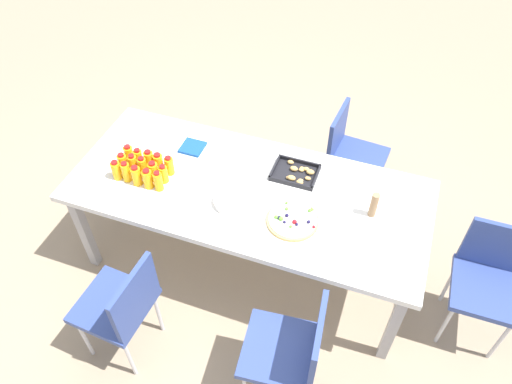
{
  "coord_description": "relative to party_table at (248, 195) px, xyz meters",
  "views": [
    {
      "loc": [
        0.76,
        -1.95,
        2.95
      ],
      "look_at": [
        0.06,
        -0.03,
        0.77
      ],
      "focal_mm": 34.28,
      "sensor_mm": 36.0,
      "label": 1
    }
  ],
  "objects": [
    {
      "name": "juice_bottle_2",
      "position": [
        -0.66,
        -0.19,
        0.13
      ],
      "size": [
        0.06,
        0.06,
        0.14
      ],
      "color": "#FAAE14",
      "rests_on": "party_table"
    },
    {
      "name": "plate_stack",
      "position": [
        -0.06,
        -0.15,
        0.08
      ],
      "size": [
        0.2,
        0.2,
        0.04
      ],
      "color": "silver",
      "rests_on": "party_table"
    },
    {
      "name": "juice_bottle_14",
      "position": [
        -0.52,
        -0.04,
        0.12
      ],
      "size": [
        0.06,
        0.06,
        0.14
      ],
      "color": "#F9AD14",
      "rests_on": "party_table"
    },
    {
      "name": "fruit_pizza",
      "position": [
        0.34,
        -0.16,
        0.07
      ],
      "size": [
        0.31,
        0.31,
        0.05
      ],
      "color": "tan",
      "rests_on": "party_table"
    },
    {
      "name": "chair_end",
      "position": [
        1.51,
        0.04,
        -0.19
      ],
      "size": [
        0.4,
        0.4,
        0.83
      ],
      "rotation": [
        0.0,
        0.0,
        3.15
      ],
      "color": "#33478C",
      "rests_on": "ground_plane"
    },
    {
      "name": "juice_bottle_9",
      "position": [
        -0.52,
        -0.11,
        0.12
      ],
      "size": [
        0.05,
        0.05,
        0.13
      ],
      "color": "#F9AC14",
      "rests_on": "party_table"
    },
    {
      "name": "juice_bottle_0",
      "position": [
        -0.81,
        -0.19,
        0.13
      ],
      "size": [
        0.06,
        0.06,
        0.14
      ],
      "color": "#FAAC14",
      "rests_on": "party_table"
    },
    {
      "name": "juice_bottle_1",
      "position": [
        -0.74,
        -0.18,
        0.13
      ],
      "size": [
        0.05,
        0.05,
        0.15
      ],
      "color": "#F9AD14",
      "rests_on": "party_table"
    },
    {
      "name": "ground_plane",
      "position": [
        0.0,
        0.0,
        -0.69
      ],
      "size": [
        12.0,
        12.0,
        0.0
      ],
      "primitive_type": "plane",
      "color": "gray"
    },
    {
      "name": "juice_bottle_12",
      "position": [
        -0.65,
        -0.04,
        0.13
      ],
      "size": [
        0.06,
        0.06,
        0.15
      ],
      "color": "#F9AD14",
      "rests_on": "party_table"
    },
    {
      "name": "juice_bottle_7",
      "position": [
        -0.66,
        -0.11,
        0.13
      ],
      "size": [
        0.05,
        0.05,
        0.15
      ],
      "color": "#F9AD14",
      "rests_on": "party_table"
    },
    {
      "name": "chair_far_right",
      "position": [
        0.5,
        0.85,
        -0.19
      ],
      "size": [
        0.43,
        0.43,
        0.83
      ],
      "rotation": [
        0.0,
        0.0,
        -1.65
      ],
      "color": "#33478C",
      "rests_on": "ground_plane"
    },
    {
      "name": "juice_bottle_6",
      "position": [
        -0.73,
        -0.11,
        0.13
      ],
      "size": [
        0.05,
        0.05,
        0.15
      ],
      "color": "#F9AE14",
      "rests_on": "party_table"
    },
    {
      "name": "juice_bottle_11",
      "position": [
        -0.73,
        -0.04,
        0.12
      ],
      "size": [
        0.06,
        0.06,
        0.14
      ],
      "color": "#F9AD14",
      "rests_on": "party_table"
    },
    {
      "name": "napkin_stack",
      "position": [
        -0.48,
        0.23,
        0.07
      ],
      "size": [
        0.15,
        0.15,
        0.02
      ],
      "primitive_type": "cube",
      "color": "#194CA5",
      "rests_on": "party_table"
    },
    {
      "name": "juice_bottle_10",
      "position": [
        -0.8,
        -0.04,
        0.13
      ],
      "size": [
        0.06,
        0.06,
        0.14
      ],
      "color": "#F9AE14",
      "rests_on": "party_table"
    },
    {
      "name": "juice_bottle_5",
      "position": [
        -0.81,
        -0.11,
        0.13
      ],
      "size": [
        0.06,
        0.06,
        0.14
      ],
      "color": "#F9AC14",
      "rests_on": "party_table"
    },
    {
      "name": "party_table",
      "position": [
        0.0,
        0.0,
        0.0
      ],
      "size": [
        2.24,
        0.95,
        0.75
      ],
      "color": "white",
      "rests_on": "ground_plane"
    },
    {
      "name": "cardboard_tube",
      "position": [
        0.76,
        0.05,
        0.15
      ],
      "size": [
        0.04,
        0.04,
        0.17
      ],
      "primitive_type": "cylinder",
      "color": "#9E7A56",
      "rests_on": "party_table"
    },
    {
      "name": "snack_tray",
      "position": [
        0.25,
        0.22,
        0.07
      ],
      "size": [
        0.29,
        0.22,
        0.04
      ],
      "color": "black",
      "rests_on": "party_table"
    },
    {
      "name": "juice_bottle_13",
      "position": [
        -0.59,
        -0.04,
        0.13
      ],
      "size": [
        0.06,
        0.06,
        0.14
      ],
      "color": "#FAAE14",
      "rests_on": "party_table"
    },
    {
      "name": "chair_near_right",
      "position": [
        0.55,
        -0.79,
        -0.19
      ],
      "size": [
        0.44,
        0.44,
        0.83
      ],
      "rotation": [
        0.0,
        0.0,
        1.68
      ],
      "color": "#33478C",
      "rests_on": "ground_plane"
    },
    {
      "name": "juice_bottle_8",
      "position": [
        -0.58,
        -0.12,
        0.13
      ],
      "size": [
        0.06,
        0.06,
        0.14
      ],
      "color": "#FAAD14",
      "rests_on": "party_table"
    },
    {
      "name": "juice_bottle_3",
      "position": [
        -0.59,
        -0.19,
        0.13
      ],
      "size": [
        0.06,
        0.06,
        0.14
      ],
      "color": "#F9AD14",
      "rests_on": "party_table"
    },
    {
      "name": "chair_near_left",
      "position": [
        -0.44,
        -0.87,
        -0.19
      ],
      "size": [
        0.42,
        0.42,
        0.83
      ],
      "rotation": [
        0.0,
        0.0,
        1.51
      ],
      "color": "#33478C",
      "rests_on": "ground_plane"
    },
    {
      "name": "juice_bottle_4",
      "position": [
        -0.51,
        -0.19,
        0.13
      ],
      "size": [
        0.05,
        0.05,
        0.14
      ],
      "color": "#FAAD14",
      "rests_on": "party_table"
    }
  ]
}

